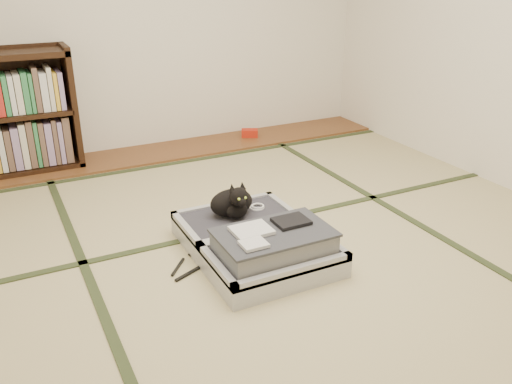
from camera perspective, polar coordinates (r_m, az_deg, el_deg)
name	(u,v)px	position (r m, az deg, el deg)	size (l,w,h in m)	color
floor	(276,255)	(3.11, 2.08, -6.69)	(4.50, 4.50, 0.00)	tan
wood_strip	(166,151)	(4.80, -9.42, 4.24)	(4.00, 0.50, 0.02)	brown
red_item	(250,133)	(5.10, -0.68, 6.23)	(0.15, 0.09, 0.07)	#B41F0E
tatami_borders	(239,220)	(3.50, -1.79, -3.01)	(4.00, 4.50, 0.01)	#2D381E
suitcase	(258,242)	(3.05, 0.22, -5.31)	(0.69, 0.92, 0.27)	#B0B1B5
cat	(233,203)	(3.22, -2.42, -1.12)	(0.31, 0.31, 0.25)	black
cable_coil	(257,207)	(3.36, 0.13, -1.58)	(0.10, 0.10, 0.02)	white
hanger	(198,264)	(3.02, -6.11, -7.59)	(0.37, 0.24, 0.01)	black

